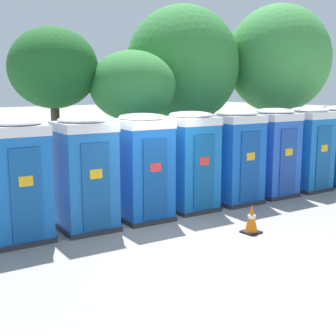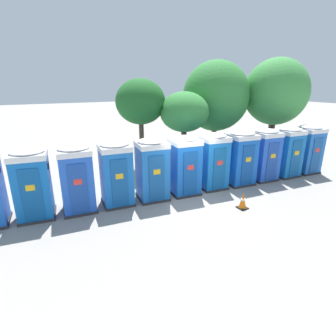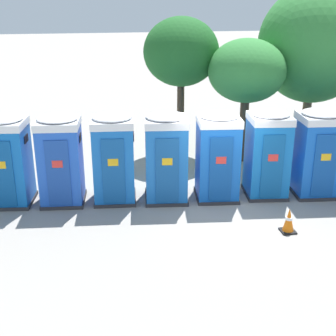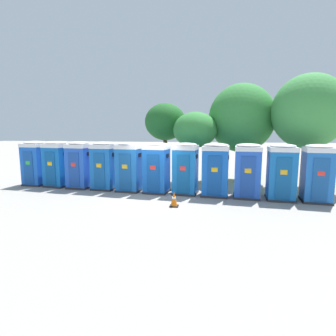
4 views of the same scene
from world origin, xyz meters
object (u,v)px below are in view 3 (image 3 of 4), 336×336
Objects in this scene: portapotty_2 at (61,159)px; street_tree_2 at (181,52)px; portapotty_1 at (7,160)px; street_tree_0 at (247,72)px; portapotty_4 at (166,157)px; portapotty_6 at (267,153)px; street_tree_1 at (314,45)px; traffic_cone at (289,221)px; portapotty_5 at (218,156)px; portapotty_7 at (318,153)px; portapotty_3 at (114,157)px.

portapotty_2 is 0.52× the size of street_tree_2.
portapotty_1 is at bearing 172.92° from portapotty_2.
portapotty_4 is at bearing -138.76° from street_tree_0.
portapotty_6 is 5.57m from street_tree_1.
portapotty_4 is 3.77m from traffic_cone.
traffic_cone is at bearing -95.84° from street_tree_0.
street_tree_0 reaches higher than portapotty_4.
portapotty_1 is 6.98m from street_tree_2.
street_tree_0 is (0.28, 2.99, 1.85)m from portapotty_6.
portapotty_5 is at bearing -6.19° from portapotty_1.
street_tree_1 is at bearing 68.91° from portapotty_7.
street_tree_2 is (-3.16, 4.35, 2.37)m from portapotty_7.
street_tree_2 is (-0.25, 4.12, 2.37)m from portapotty_5.
portapotty_2 is at bearing -157.77° from street_tree_0.
portapotty_1 and portapotty_4 have the same top height.
portapotty_7 is at bearing -5.69° from portapotty_1.
portapotty_5 is 3.97× the size of traffic_cone.
portapotty_6 is (5.83, -0.50, 0.00)m from portapotty_2.
portapotty_2 is 4.38m from portapotty_5.
street_tree_0 reaches higher than portapotty_5.
portapotty_6 and portapotty_7 have the same top height.
traffic_cone is at bearing -117.90° from street_tree_1.
portapotty_5 is at bearing -5.48° from portapotty_4.
portapotty_2 is 1.00× the size of portapotty_5.
portapotty_1 is 7.69m from traffic_cone.
portapotty_7 is (4.37, -0.38, -0.00)m from portapotty_4.
portapotty_7 is at bearing -4.95° from portapotty_4.
portapotty_7 is (5.82, -0.57, -0.00)m from portapotty_3.
street_tree_1 reaches higher than portapotty_5.
traffic_cone is (2.66, -2.49, -0.97)m from portapotty_4.
portapotty_1 is at bearing -162.96° from street_tree_0.
portapotty_7 is at bearing -54.00° from street_tree_2.
portapotty_1 is 1.00× the size of portapotty_5.
portapotty_6 is (1.46, -0.05, 0.00)m from portapotty_5.
street_tree_1 reaches higher than portapotty_1.
street_tree_1 is (10.30, 3.22, 2.57)m from portapotty_1.
portapotty_3 is (1.46, -0.12, 0.00)m from portapotty_2.
street_tree_0 is at bearing 110.11° from portapotty_7.
street_tree_2 reaches higher than traffic_cone.
portapotty_6 is (7.28, -0.68, 0.00)m from portapotty_1.
portapotty_7 is at bearing -4.68° from portapotty_5.
portapotty_4 is 4.39m from portapotty_7.
street_tree_2 reaches higher than portapotty_2.
portapotty_5 is 0.60× the size of street_tree_0.
portapotty_5 is (4.36, -0.45, -0.00)m from portapotty_2.
portapotty_6 is at bearing -95.41° from street_tree_0.
street_tree_0 is at bearing -161.74° from street_tree_1.
portapotty_2 is 1.00× the size of portapotty_6.
street_tree_2 reaches higher than portapotty_1.
traffic_cone is at bearing -96.39° from portapotty_6.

